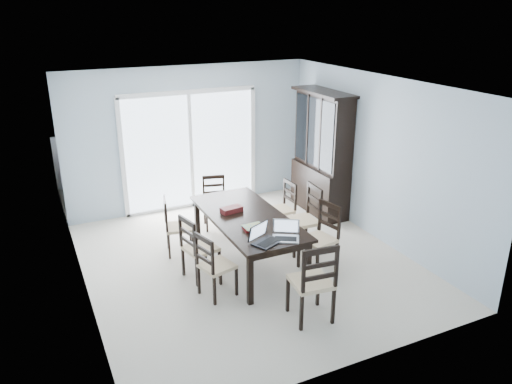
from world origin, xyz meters
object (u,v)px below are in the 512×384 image
(laptop_dark, at_px, (267,239))
(hot_tub, at_px, (132,171))
(chair_left_near, at_px, (211,259))
(cell_phone, at_px, (267,240))
(game_box, at_px, (232,210))
(laptop_silver, at_px, (286,235))
(chair_left_mid, at_px, (194,242))
(chair_end_near, at_px, (315,275))
(chair_end_far, at_px, (214,196))
(chair_right_far, at_px, (285,202))
(dining_table, at_px, (247,221))
(chair_right_near, at_px, (324,229))
(chair_right_mid, at_px, (307,211))
(china_hutch, at_px, (322,155))
(chair_left_far, at_px, (173,220))

(laptop_dark, bearing_deg, hot_tub, 74.04)
(chair_left_near, bearing_deg, cell_phone, 60.03)
(chair_left_near, distance_m, cell_phone, 0.76)
(game_box, bearing_deg, laptop_silver, -76.25)
(chair_left_mid, xyz_separation_m, game_box, (0.69, 0.33, 0.22))
(chair_end_near, height_order, chair_end_far, chair_end_near)
(chair_right_far, xyz_separation_m, laptop_silver, (-0.86, -1.59, 0.27))
(dining_table, bearing_deg, chair_right_far, 35.03)
(chair_left_near, distance_m, laptop_dark, 0.76)
(chair_left_mid, height_order, chair_right_near, chair_right_near)
(chair_left_near, distance_m, chair_end_far, 2.27)
(chair_left_mid, bearing_deg, chair_end_far, 137.86)
(laptop_dark, relative_size, laptop_silver, 1.02)
(dining_table, bearing_deg, chair_end_near, -86.57)
(hot_tub, bearing_deg, cell_phone, -79.98)
(hot_tub, bearing_deg, chair_end_far, -66.50)
(chair_right_mid, height_order, cell_phone, chair_right_mid)
(dining_table, relative_size, game_box, 7.07)
(laptop_silver, bearing_deg, chair_right_near, 53.54)
(chair_right_mid, distance_m, game_box, 1.19)
(chair_right_mid, relative_size, game_box, 3.82)
(china_hutch, relative_size, chair_right_mid, 1.85)
(chair_right_mid, height_order, hot_tub, chair_right_mid)
(chair_left_mid, bearing_deg, cell_phone, 33.35)
(china_hutch, height_order, chair_left_mid, china_hutch)
(chair_right_mid, xyz_separation_m, laptop_silver, (-0.88, -0.93, 0.18))
(china_hutch, bearing_deg, chair_left_mid, -154.60)
(china_hutch, xyz_separation_m, game_box, (-2.17, -1.03, -0.28))
(laptop_dark, relative_size, game_box, 1.37)
(chair_end_far, bearing_deg, dining_table, 101.19)
(chair_end_near, bearing_deg, chair_right_far, 75.78)
(hot_tub, bearing_deg, chair_left_near, -88.89)
(chair_left_near, xyz_separation_m, chair_right_mid, (1.81, 0.66, 0.08))
(china_hutch, relative_size, laptop_silver, 5.24)
(chair_right_near, height_order, game_box, chair_right_near)
(china_hutch, bearing_deg, dining_table, -148.29)
(chair_left_near, xyz_separation_m, chair_right_near, (1.72, 0.07, 0.04))
(dining_table, distance_m, chair_right_far, 1.21)
(dining_table, relative_size, chair_end_far, 2.18)
(china_hutch, distance_m, chair_left_near, 3.43)
(laptop_silver, bearing_deg, laptop_dark, -151.56)
(chair_left_near, bearing_deg, chair_right_near, 77.41)
(game_box, bearing_deg, china_hutch, 25.29)
(chair_left_mid, relative_size, chair_right_near, 0.96)
(chair_left_near, distance_m, laptop_silver, 1.00)
(chair_right_mid, height_order, laptop_dark, chair_right_mid)
(laptop_silver, distance_m, hot_tub, 4.64)
(chair_end_near, xyz_separation_m, chair_end_far, (-0.05, 3.14, -0.11))
(cell_phone, bearing_deg, laptop_dark, -128.24)
(chair_end_far, bearing_deg, chair_left_far, 50.31)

